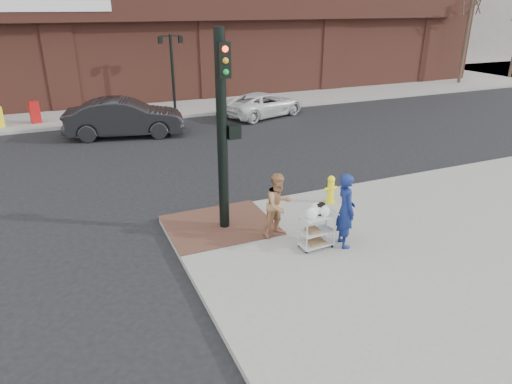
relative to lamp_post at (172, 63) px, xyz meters
name	(u,v)px	position (x,y,z in m)	size (l,w,h in m)	color
ground	(254,240)	(-2.00, -16.00, -2.62)	(220.00, 220.00, 0.00)	black
sidewalk_far	(242,67)	(10.50, 16.00, -2.54)	(65.00, 36.00, 0.15)	gray
brick_curb_ramp	(220,225)	(-2.60, -15.10, -2.46)	(2.80, 2.40, 0.01)	#523126
lamp_post	(172,63)	(0.00, 0.00, 0.00)	(1.32, 0.22, 4.00)	black
traffic_signal_pole	(223,128)	(-2.48, -15.23, 0.21)	(0.61, 0.51, 5.00)	black
woman_blue	(346,210)	(-0.18, -17.32, -1.54)	(0.68, 0.44, 1.86)	navy
pedestrian_tan	(279,205)	(-1.42, -16.22, -1.64)	(0.81, 0.63, 1.66)	#A6734E
sedan_dark	(125,118)	(-3.40, -4.45, -1.76)	(1.82, 5.22, 1.72)	black
minivan_white	(264,104)	(4.08, -3.26, -1.98)	(2.13, 4.62, 1.28)	silver
utility_cart	(317,228)	(-0.86, -17.17, -1.95)	(0.85, 0.51, 1.14)	#B0B1B6
fire_hydrant	(331,189)	(0.91, -14.98, -2.04)	(0.40, 0.28, 0.84)	#FFF315
newsbox_red	(35,112)	(-7.20, -0.66, -1.93)	(0.45, 0.41, 1.07)	#AC1413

